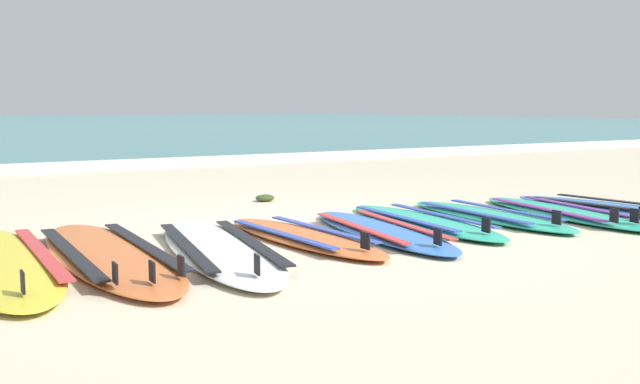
{
  "coord_description": "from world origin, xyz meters",
  "views": [
    {
      "loc": [
        -2.82,
        -4.74,
        0.99
      ],
      "look_at": [
        0.31,
        0.47,
        0.25
      ],
      "focal_mm": 40.04,
      "sensor_mm": 36.0,
      "label": 1
    }
  ],
  "objects_px": {
    "surfboard_2": "(219,248)",
    "surfboard_8": "(619,209)",
    "surfboard_3": "(302,237)",
    "surfboard_7": "(563,212)",
    "surfboard_4": "(381,230)",
    "surfboard_1": "(108,254)",
    "surfboard_6": "(488,215)",
    "surfboard_5": "(423,221)",
    "surfboard_0": "(1,262)"
  },
  "relations": [
    {
      "from": "surfboard_2",
      "to": "surfboard_7",
      "type": "distance_m",
      "value": 3.3
    },
    {
      "from": "surfboard_2",
      "to": "surfboard_7",
      "type": "relative_size",
      "value": 1.12
    },
    {
      "from": "surfboard_8",
      "to": "surfboard_3",
      "type": "bearing_deg",
      "value": 175.16
    },
    {
      "from": "surfboard_3",
      "to": "surfboard_4",
      "type": "relative_size",
      "value": 0.93
    },
    {
      "from": "surfboard_0",
      "to": "surfboard_8",
      "type": "height_order",
      "value": "same"
    },
    {
      "from": "surfboard_2",
      "to": "surfboard_8",
      "type": "xyz_separation_m",
      "value": [
        3.93,
        -0.18,
        0.0
      ]
    },
    {
      "from": "surfboard_2",
      "to": "surfboard_8",
      "type": "relative_size",
      "value": 1.1
    },
    {
      "from": "surfboard_7",
      "to": "surfboard_8",
      "type": "height_order",
      "value": "same"
    },
    {
      "from": "surfboard_8",
      "to": "surfboard_4",
      "type": "bearing_deg",
      "value": 175.92
    },
    {
      "from": "surfboard_0",
      "to": "surfboard_2",
      "type": "bearing_deg",
      "value": -13.17
    },
    {
      "from": "surfboard_0",
      "to": "surfboard_3",
      "type": "relative_size",
      "value": 1.31
    },
    {
      "from": "surfboard_1",
      "to": "surfboard_7",
      "type": "bearing_deg",
      "value": -3.91
    },
    {
      "from": "surfboard_0",
      "to": "surfboard_6",
      "type": "relative_size",
      "value": 1.27
    },
    {
      "from": "surfboard_5",
      "to": "surfboard_6",
      "type": "xyz_separation_m",
      "value": [
        0.7,
        -0.05,
        0.0
      ]
    },
    {
      "from": "surfboard_4",
      "to": "surfboard_6",
      "type": "distance_m",
      "value": 1.26
    },
    {
      "from": "surfboard_8",
      "to": "surfboard_7",
      "type": "bearing_deg",
      "value": 169.76
    },
    {
      "from": "surfboard_2",
      "to": "surfboard_3",
      "type": "height_order",
      "value": "same"
    },
    {
      "from": "surfboard_3",
      "to": "surfboard_7",
      "type": "bearing_deg",
      "value": -3.52
    },
    {
      "from": "surfboard_1",
      "to": "surfboard_6",
      "type": "xyz_separation_m",
      "value": [
        3.28,
        -0.07,
        -0.0
      ]
    },
    {
      "from": "surfboard_7",
      "to": "surfboard_4",
      "type": "bearing_deg",
      "value": 177.93
    },
    {
      "from": "surfboard_5",
      "to": "surfboard_7",
      "type": "distance_m",
      "value": 1.43
    },
    {
      "from": "surfboard_5",
      "to": "surfboard_0",
      "type": "bearing_deg",
      "value": 177.84
    },
    {
      "from": "surfboard_3",
      "to": "surfboard_2",
      "type": "bearing_deg",
      "value": -172.49
    },
    {
      "from": "surfboard_5",
      "to": "surfboard_8",
      "type": "relative_size",
      "value": 0.92
    },
    {
      "from": "surfboard_2",
      "to": "surfboard_3",
      "type": "bearing_deg",
      "value": 7.51
    },
    {
      "from": "surfboard_2",
      "to": "surfboard_8",
      "type": "height_order",
      "value": "same"
    },
    {
      "from": "surfboard_3",
      "to": "surfboard_7",
      "type": "xyz_separation_m",
      "value": [
        2.6,
        -0.16,
        0.0
      ]
    },
    {
      "from": "surfboard_6",
      "to": "surfboard_7",
      "type": "height_order",
      "value": "same"
    },
    {
      "from": "surfboard_6",
      "to": "surfboard_3",
      "type": "bearing_deg",
      "value": -178.6
    },
    {
      "from": "surfboard_2",
      "to": "surfboard_5",
      "type": "xyz_separation_m",
      "value": [
        1.9,
        0.18,
        0.0
      ]
    },
    {
      "from": "surfboard_0",
      "to": "surfboard_4",
      "type": "bearing_deg",
      "value": -6.54
    },
    {
      "from": "surfboard_2",
      "to": "surfboard_4",
      "type": "distance_m",
      "value": 1.34
    },
    {
      "from": "surfboard_7",
      "to": "surfboard_3",
      "type": "bearing_deg",
      "value": 176.48
    },
    {
      "from": "surfboard_1",
      "to": "surfboard_8",
      "type": "relative_size",
      "value": 1.14
    },
    {
      "from": "surfboard_1",
      "to": "surfboard_2",
      "type": "height_order",
      "value": "same"
    },
    {
      "from": "surfboard_3",
      "to": "surfboard_8",
      "type": "relative_size",
      "value": 0.87
    },
    {
      "from": "surfboard_1",
      "to": "surfboard_2",
      "type": "bearing_deg",
      "value": -16.58
    },
    {
      "from": "surfboard_3",
      "to": "surfboard_6",
      "type": "distance_m",
      "value": 1.9
    },
    {
      "from": "surfboard_3",
      "to": "surfboard_7",
      "type": "distance_m",
      "value": 2.61
    },
    {
      "from": "surfboard_1",
      "to": "surfboard_4",
      "type": "bearing_deg",
      "value": -5.68
    },
    {
      "from": "surfboard_0",
      "to": "surfboard_5",
      "type": "bearing_deg",
      "value": -2.16
    },
    {
      "from": "surfboard_7",
      "to": "surfboard_0",
      "type": "bearing_deg",
      "value": 175.36
    },
    {
      "from": "surfboard_1",
      "to": "surfboard_3",
      "type": "bearing_deg",
      "value": -4.64
    },
    {
      "from": "surfboard_0",
      "to": "surfboard_4",
      "type": "relative_size",
      "value": 1.21
    },
    {
      "from": "surfboard_5",
      "to": "surfboard_6",
      "type": "distance_m",
      "value": 0.7
    },
    {
      "from": "surfboard_5",
      "to": "surfboard_4",
      "type": "bearing_deg",
      "value": -161.96
    },
    {
      "from": "surfboard_3",
      "to": "surfboard_8",
      "type": "distance_m",
      "value": 3.24
    },
    {
      "from": "surfboard_4",
      "to": "surfboard_1",
      "type": "bearing_deg",
      "value": 174.32
    },
    {
      "from": "surfboard_4",
      "to": "surfboard_7",
      "type": "distance_m",
      "value": 1.96
    },
    {
      "from": "surfboard_0",
      "to": "surfboard_5",
      "type": "relative_size",
      "value": 1.23
    }
  ]
}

